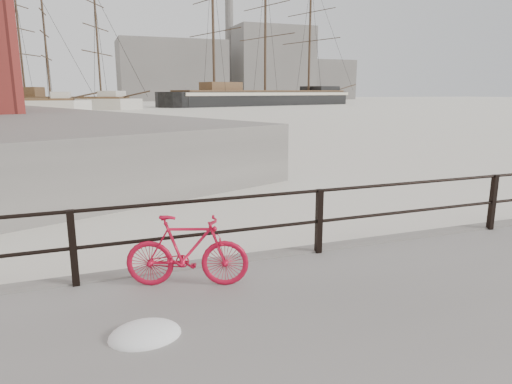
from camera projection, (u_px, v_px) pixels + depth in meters
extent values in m
plane|color=white|center=(481.00, 245.00, 8.48)|extent=(400.00, 400.00, 0.00)
imported|color=red|center=(187.00, 251.00, 5.76)|extent=(1.54, 0.74, 0.93)
ellipsoid|color=white|center=(144.00, 324.00, 4.62)|extent=(0.74, 0.58, 0.26)
cube|color=gray|center=(172.00, 71.00, 141.41)|extent=(32.00, 18.00, 18.00)
cube|color=gray|center=(270.00, 64.00, 157.32)|extent=(26.00, 20.00, 24.00)
cube|color=gray|center=(322.00, 80.00, 170.85)|extent=(20.00, 16.00, 14.00)
cylinder|color=gray|center=(229.00, 34.00, 155.28)|extent=(2.80, 2.80, 44.00)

